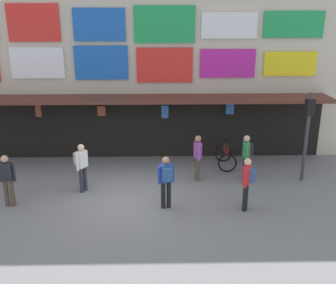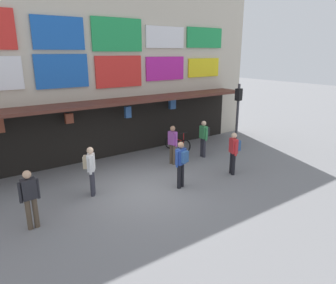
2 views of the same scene
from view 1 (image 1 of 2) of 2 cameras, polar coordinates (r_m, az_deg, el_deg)
name	(u,v)px [view 1 (image 1 of 2)]	position (r m, az deg, el deg)	size (l,w,h in m)	color
ground_plane	(129,200)	(12.86, -5.75, -8.34)	(80.00, 80.00, 0.00)	slate
shopfront	(134,59)	(16.14, -5.01, 11.95)	(18.00, 2.60, 8.00)	beige
traffic_light_far	(308,123)	(14.31, 19.72, 2.62)	(0.31, 0.34, 3.20)	#38383D
bicycle_parked	(225,157)	(15.40, 8.35, -2.21)	(0.74, 1.17, 1.05)	black
pedestrian_in_purple	(82,164)	(13.30, -12.50, -3.15)	(0.46, 0.48, 1.68)	#2D2D38
pedestrian_in_black	(7,178)	(13.00, -22.42, -4.85)	(0.53, 0.24, 1.68)	brown
pedestrian_in_blue	(246,154)	(14.13, 11.37, -1.76)	(0.38, 0.53, 1.68)	#2D2D38
pedestrian_in_red	(166,179)	(11.88, -0.26, -5.37)	(0.51, 0.43, 1.68)	black
pedestrian_in_white	(247,180)	(12.01, 11.49, -5.49)	(0.44, 0.50, 1.68)	black
pedestrian_in_green	(198,155)	(13.89, 4.34, -1.96)	(0.27, 0.53, 1.68)	brown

